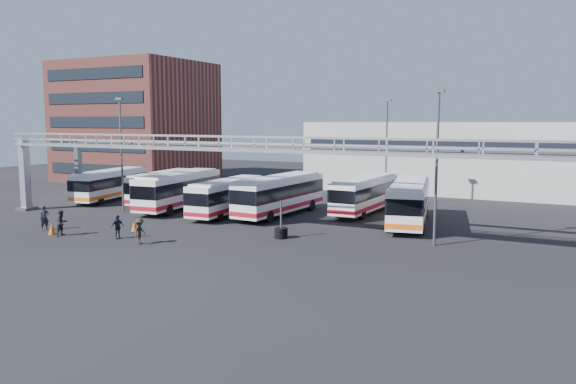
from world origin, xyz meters
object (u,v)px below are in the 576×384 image
at_px(cone_right, 134,226).
at_px(bus_4, 280,194).
at_px(bus_6, 409,201).
at_px(light_pole_left, 121,149).
at_px(pedestrian_a, 44,218).
at_px(pedestrian_b, 62,223).
at_px(light_pole_back, 386,147).
at_px(bus_3, 228,195).
at_px(bus_2, 179,189).
at_px(pedestrian_c, 140,231).
at_px(cone_left, 52,229).
at_px(tire_stack, 281,232).
at_px(bus_1, 163,186).
at_px(bus_5, 365,193).
at_px(pedestrian_d, 117,227).
at_px(light_pole_mid, 437,159).
at_px(bus_0, 110,184).

bearing_deg(cone_right, bus_4, 59.85).
bearing_deg(bus_4, bus_6, 7.00).
relative_size(light_pole_left, pedestrian_a, 5.48).
bearing_deg(cone_right, pedestrian_b, -133.32).
relative_size(light_pole_back, bus_6, 0.87).
bearing_deg(bus_3, light_pole_back, 41.94).
height_order(bus_2, pedestrian_c, bus_2).
relative_size(pedestrian_b, cone_left, 2.31).
bearing_deg(bus_3, cone_left, -120.68).
height_order(light_pole_back, tire_stack, light_pole_back).
distance_m(cone_right, tire_stack, 11.31).
bearing_deg(pedestrian_c, bus_2, 15.58).
bearing_deg(cone_left, light_pole_back, 53.73).
xyz_separation_m(bus_1, pedestrian_b, (3.91, -15.96, -0.81)).
height_order(bus_3, bus_5, bus_5).
distance_m(bus_5, pedestrian_d, 21.79).
bearing_deg(light_pole_mid, cone_right, -166.08).
height_order(light_pole_back, pedestrian_d, light_pole_back).
height_order(bus_2, tire_stack, bus_2).
height_order(bus_2, pedestrian_d, bus_2).
height_order(bus_5, cone_right, bus_5).
distance_m(bus_0, bus_6, 31.15).
distance_m(pedestrian_d, tire_stack, 11.44).
bearing_deg(bus_6, light_pole_back, 107.06).
relative_size(bus_0, bus_1, 1.01).
bearing_deg(bus_3, bus_4, 20.04).
height_order(pedestrian_a, cone_left, pedestrian_a).
bearing_deg(light_pole_mid, bus_6, 117.66).
bearing_deg(light_pole_left, bus_5, 25.86).
distance_m(bus_3, cone_left, 14.69).
height_order(bus_5, pedestrian_c, bus_5).
bearing_deg(tire_stack, pedestrian_b, -156.15).
xyz_separation_m(pedestrian_b, cone_left, (-1.02, -0.04, -0.52)).
bearing_deg(bus_3, bus_5, 28.34).
bearing_deg(light_pole_back, pedestrian_d, -118.12).
relative_size(bus_1, pedestrian_c, 5.99).
bearing_deg(cone_right, bus_6, 33.93).
bearing_deg(pedestrian_d, cone_left, 113.16).
height_order(bus_6, pedestrian_b, bus_6).
height_order(light_pole_left, cone_right, light_pole_left).
bearing_deg(pedestrian_c, bus_5, -38.03).
xyz_separation_m(light_pole_back, bus_6, (4.53, -8.37, -3.80)).
relative_size(bus_3, bus_6, 0.88).
height_order(bus_2, bus_5, bus_2).
bearing_deg(bus_0, light_pole_back, 8.15).
bearing_deg(pedestrian_c, bus_3, -6.78).
relative_size(light_pole_back, cone_left, 12.77).
relative_size(bus_4, tire_stack, 4.33).
bearing_deg(pedestrian_c, light_pole_left, 35.28).
distance_m(light_pole_back, bus_5, 6.02).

